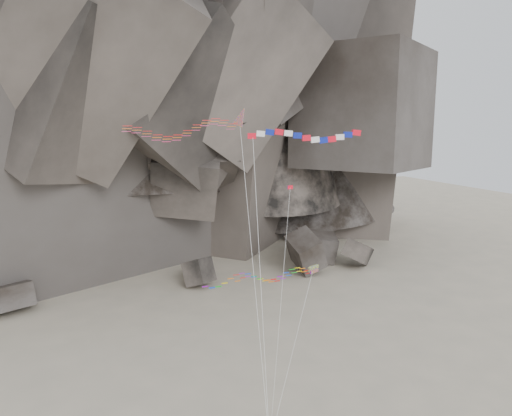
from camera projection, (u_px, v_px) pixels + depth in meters
name	position (u px, v px, depth m)	size (l,w,h in m)	color
ground	(254.00, 411.00, 44.58)	(260.00, 260.00, 0.00)	#A99D88
headland	(108.00, 33.00, 99.25)	(110.00, 70.00, 84.00)	#594F49
boulder_field	(245.00, 265.00, 81.02)	(76.63, 13.91, 8.00)	#47423F
delta_kite	(178.00, 129.00, 40.59)	(10.59, 10.72, 24.99)	red
banner_kite	(305.00, 137.00, 41.72)	(11.00, 8.99, 23.14)	red
parafoil_kite	(257.00, 277.00, 47.63)	(12.19, 11.91, 9.60)	#D6F70D
pennant_kite	(285.00, 249.00, 40.56)	(5.28, 6.50, 18.46)	red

